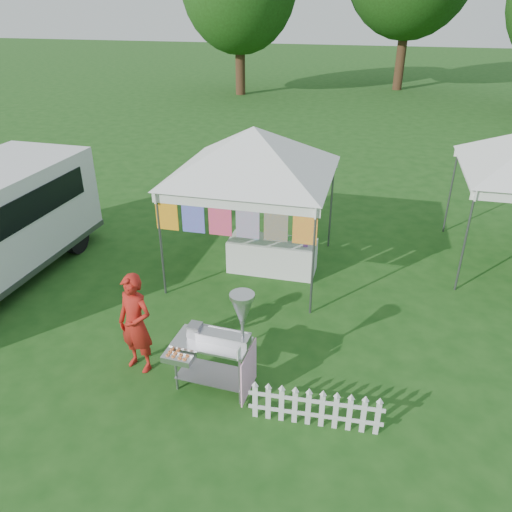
# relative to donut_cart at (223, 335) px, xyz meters

# --- Properties ---
(ground) EXTENTS (120.00, 120.00, 0.00)m
(ground) POSITION_rel_donut_cart_xyz_m (-0.50, 0.21, -0.98)
(ground) COLOR #1A4814
(ground) RESTS_ON ground
(canopy_main) EXTENTS (4.24, 4.24, 3.45)m
(canopy_main) POSITION_rel_donut_cart_xyz_m (-0.50, 3.70, 2.01)
(canopy_main) COLOR #59595E
(canopy_main) RESTS_ON ground
(donut_cart) EXTENTS (1.23, 0.77, 1.66)m
(donut_cart) POSITION_rel_donut_cart_xyz_m (0.00, 0.00, 0.00)
(donut_cart) COLOR gray
(donut_cart) RESTS_ON ground
(vendor) EXTENTS (0.67, 0.52, 1.62)m
(vendor) POSITION_rel_donut_cart_xyz_m (-1.42, 0.16, -0.16)
(vendor) COLOR #AB1C15
(vendor) RESTS_ON ground
(picket_fence) EXTENTS (1.80, 0.12, 0.56)m
(picket_fence) POSITION_rel_donut_cart_xyz_m (1.38, -0.38, -0.69)
(picket_fence) COLOR silver
(picket_fence) RESTS_ON ground
(display_table) EXTENTS (1.80, 0.70, 0.69)m
(display_table) POSITION_rel_donut_cart_xyz_m (-0.10, 3.68, -0.63)
(display_table) COLOR white
(display_table) RESTS_ON ground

